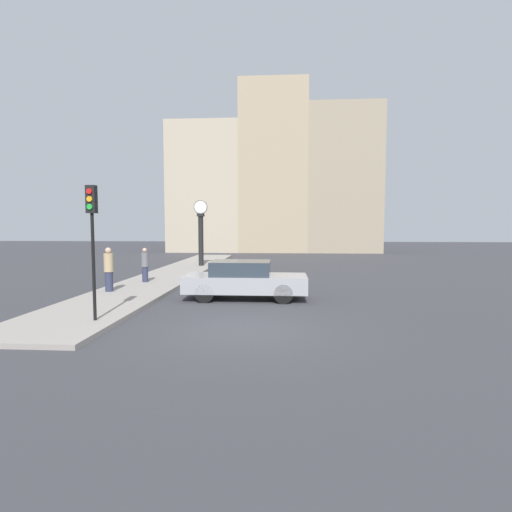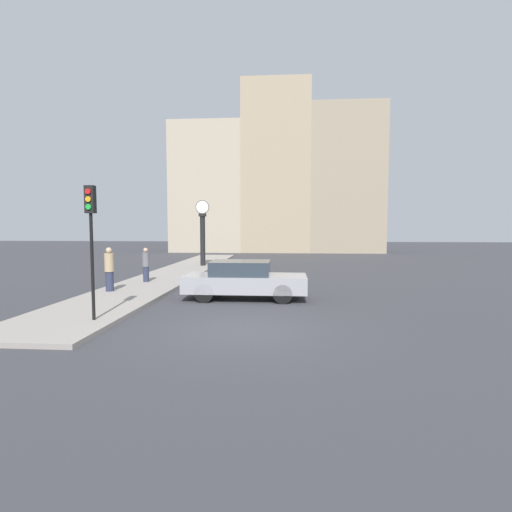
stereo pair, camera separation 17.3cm
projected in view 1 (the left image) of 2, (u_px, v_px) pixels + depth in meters
name	position (u px, v px, depth m)	size (l,w,h in m)	color
ground_plane	(244.00, 330.00, 10.62)	(120.00, 120.00, 0.00)	#38383D
sidewalk_corner	(174.00, 274.00, 22.69)	(3.12, 27.60, 0.13)	gray
building_row	(276.00, 179.00, 42.39)	(22.18, 5.00, 17.58)	#B7A88E
sedan_car	(245.00, 280.00, 15.10)	(4.59, 1.84, 1.45)	#9E9EA3
traffic_light_near	(92.00, 224.00, 10.99)	(0.26, 0.24, 3.75)	black
street_clock	(201.00, 234.00, 26.47)	(0.90, 0.43, 4.33)	black
pedestrian_grey_jacket	(145.00, 265.00, 18.76)	(0.33, 0.33, 1.61)	#2D334C
pedestrian_tan_coat	(109.00, 270.00, 16.05)	(0.37, 0.37, 1.77)	#2D334C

